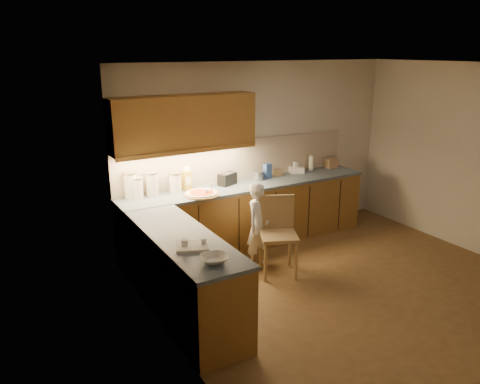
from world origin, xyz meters
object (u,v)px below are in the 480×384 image
(pizza_on_board, at_px, (202,194))
(wooden_chair, at_px, (278,229))
(oil_jug, at_px, (187,180))
(toaster, at_px, (227,179))
(child, at_px, (259,226))

(pizza_on_board, height_order, wooden_chair, pizza_on_board)
(pizza_on_board, xyz_separation_m, oil_jug, (-0.07, 0.31, 0.13))
(toaster, bearing_deg, pizza_on_board, -174.81)
(child, distance_m, toaster, 0.93)
(child, relative_size, toaster, 3.80)
(pizza_on_board, xyz_separation_m, wooden_chair, (0.67, -0.80, -0.36))
(pizza_on_board, relative_size, oil_jug, 1.45)
(child, bearing_deg, wooden_chair, -85.92)
(oil_jug, height_order, toaster, oil_jug)
(child, bearing_deg, pizza_on_board, 109.95)
(wooden_chair, bearing_deg, oil_jug, 148.24)
(oil_jug, bearing_deg, wooden_chair, -56.52)
(pizza_on_board, relative_size, child, 0.41)
(pizza_on_board, distance_m, child, 0.86)
(wooden_chair, bearing_deg, pizza_on_board, 154.52)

